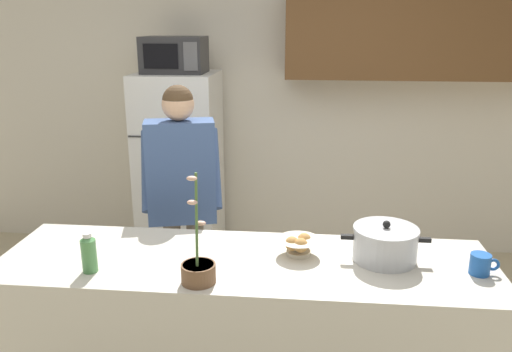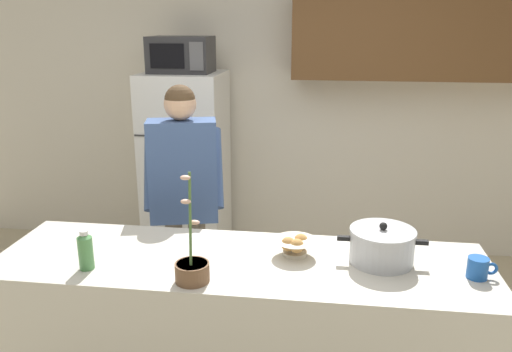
{
  "view_description": "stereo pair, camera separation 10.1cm",
  "coord_description": "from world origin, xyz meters",
  "px_view_note": "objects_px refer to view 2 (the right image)",
  "views": [
    {
      "loc": [
        0.27,
        -2.19,
        2.0
      ],
      "look_at": [
        0.0,
        0.55,
        1.17
      ],
      "focal_mm": 35.94,
      "sensor_mm": 36.0,
      "label": 1
    },
    {
      "loc": [
        0.37,
        -2.18,
        2.0
      ],
      "look_at": [
        0.0,
        0.55,
        1.17
      ],
      "focal_mm": 35.94,
      "sensor_mm": 36.0,
      "label": 2
    }
  ],
  "objects_px": {
    "refrigerator": "(187,170)",
    "bread_bowl": "(295,245)",
    "microwave": "(181,55)",
    "bottle_near_edge": "(86,250)",
    "potted_orchid": "(192,268)",
    "person_near_pot": "(184,184)",
    "cooking_pot": "(382,246)",
    "coffee_mug": "(478,268)"
  },
  "relations": [
    {
      "from": "refrigerator",
      "to": "person_near_pot",
      "type": "xyz_separation_m",
      "value": [
        0.28,
        -1.07,
        0.22
      ]
    },
    {
      "from": "microwave",
      "to": "potted_orchid",
      "type": "distance_m",
      "value": 2.28
    },
    {
      "from": "bottle_near_edge",
      "to": "refrigerator",
      "type": "bearing_deg",
      "value": 92.4
    },
    {
      "from": "refrigerator",
      "to": "microwave",
      "type": "bearing_deg",
      "value": -89.93
    },
    {
      "from": "person_near_pot",
      "to": "cooking_pot",
      "type": "bearing_deg",
      "value": -31.87
    },
    {
      "from": "cooking_pot",
      "to": "bottle_near_edge",
      "type": "height_order",
      "value": "cooking_pot"
    },
    {
      "from": "coffee_mug",
      "to": "potted_orchid",
      "type": "xyz_separation_m",
      "value": [
        -1.24,
        -0.2,
        0.02
      ]
    },
    {
      "from": "potted_orchid",
      "to": "person_near_pot",
      "type": "bearing_deg",
      "value": 107.26
    },
    {
      "from": "bottle_near_edge",
      "to": "coffee_mug",
      "type": "bearing_deg",
      "value": 4.77
    },
    {
      "from": "refrigerator",
      "to": "cooking_pot",
      "type": "xyz_separation_m",
      "value": [
        1.42,
        -1.78,
        0.19
      ]
    },
    {
      "from": "refrigerator",
      "to": "bread_bowl",
      "type": "distance_m",
      "value": 2.05
    },
    {
      "from": "bread_bowl",
      "to": "cooking_pot",
      "type": "bearing_deg",
      "value": -2.13
    },
    {
      "from": "coffee_mug",
      "to": "bottle_near_edge",
      "type": "bearing_deg",
      "value": -175.23
    },
    {
      "from": "bread_bowl",
      "to": "potted_orchid",
      "type": "height_order",
      "value": "potted_orchid"
    },
    {
      "from": "coffee_mug",
      "to": "bread_bowl",
      "type": "bearing_deg",
      "value": 171.59
    },
    {
      "from": "potted_orchid",
      "to": "cooking_pot",
      "type": "bearing_deg",
      "value": 19.94
    },
    {
      "from": "refrigerator",
      "to": "microwave",
      "type": "xyz_separation_m",
      "value": [
        0.0,
        -0.02,
        0.95
      ]
    },
    {
      "from": "bread_bowl",
      "to": "person_near_pot",
      "type": "bearing_deg",
      "value": 136.74
    },
    {
      "from": "microwave",
      "to": "person_near_pot",
      "type": "distance_m",
      "value": 1.31
    },
    {
      "from": "person_near_pot",
      "to": "refrigerator",
      "type": "bearing_deg",
      "value": 104.51
    },
    {
      "from": "microwave",
      "to": "coffee_mug",
      "type": "height_order",
      "value": "microwave"
    },
    {
      "from": "potted_orchid",
      "to": "bottle_near_edge",
      "type": "bearing_deg",
      "value": 174.26
    },
    {
      "from": "bread_bowl",
      "to": "bottle_near_edge",
      "type": "height_order",
      "value": "bottle_near_edge"
    },
    {
      "from": "refrigerator",
      "to": "bottle_near_edge",
      "type": "bearing_deg",
      "value": -87.6
    },
    {
      "from": "bread_bowl",
      "to": "bottle_near_edge",
      "type": "relative_size",
      "value": 1.13
    },
    {
      "from": "bottle_near_edge",
      "to": "potted_orchid",
      "type": "distance_m",
      "value": 0.51
    },
    {
      "from": "microwave",
      "to": "bread_bowl",
      "type": "relative_size",
      "value": 2.28
    },
    {
      "from": "cooking_pot",
      "to": "person_near_pot",
      "type": "bearing_deg",
      "value": 148.13
    },
    {
      "from": "microwave",
      "to": "person_near_pot",
      "type": "relative_size",
      "value": 0.29
    },
    {
      "from": "refrigerator",
      "to": "coffee_mug",
      "type": "distance_m",
      "value": 2.63
    },
    {
      "from": "bottle_near_edge",
      "to": "cooking_pot",
      "type": "bearing_deg",
      "value": 10.6
    },
    {
      "from": "microwave",
      "to": "bottle_near_edge",
      "type": "distance_m",
      "value": 2.15
    },
    {
      "from": "cooking_pot",
      "to": "bottle_near_edge",
      "type": "bearing_deg",
      "value": -169.4
    },
    {
      "from": "person_near_pot",
      "to": "coffee_mug",
      "type": "xyz_separation_m",
      "value": [
        1.55,
        -0.82,
        -0.06
      ]
    },
    {
      "from": "refrigerator",
      "to": "cooking_pot",
      "type": "relative_size",
      "value": 3.89
    },
    {
      "from": "bread_bowl",
      "to": "bottle_near_edge",
      "type": "xyz_separation_m",
      "value": [
        -0.93,
        -0.27,
        0.04
      ]
    },
    {
      "from": "refrigerator",
      "to": "potted_orchid",
      "type": "xyz_separation_m",
      "value": [
        0.59,
        -2.09,
        0.18
      ]
    },
    {
      "from": "refrigerator",
      "to": "microwave",
      "type": "height_order",
      "value": "microwave"
    },
    {
      "from": "bottle_near_edge",
      "to": "potted_orchid",
      "type": "height_order",
      "value": "potted_orchid"
    },
    {
      "from": "refrigerator",
      "to": "potted_orchid",
      "type": "height_order",
      "value": "refrigerator"
    },
    {
      "from": "coffee_mug",
      "to": "bottle_near_edge",
      "type": "xyz_separation_m",
      "value": [
        -1.74,
        -0.15,
        0.04
      ]
    },
    {
      "from": "microwave",
      "to": "person_near_pot",
      "type": "height_order",
      "value": "microwave"
    }
  ]
}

